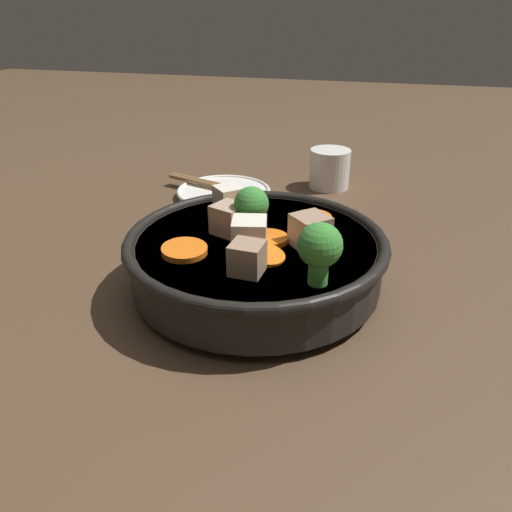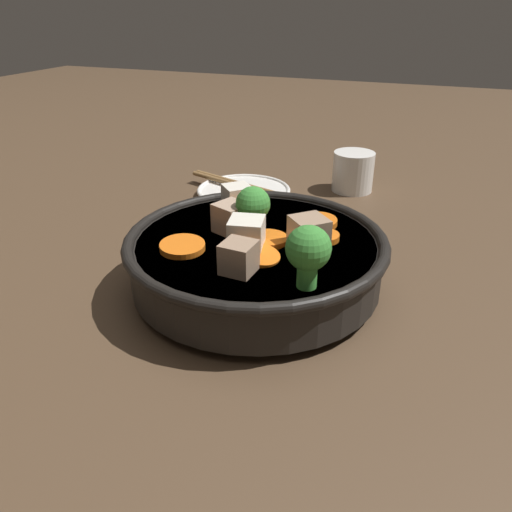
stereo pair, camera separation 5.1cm
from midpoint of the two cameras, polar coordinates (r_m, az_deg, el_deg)
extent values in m
plane|color=#4C3826|center=(0.53, 2.77, -3.70)|extent=(3.00, 3.00, 0.00)
cylinder|color=black|center=(0.53, 2.78, -3.23)|extent=(0.14, 0.14, 0.01)
cylinder|color=black|center=(0.51, 2.85, -0.53)|extent=(0.25, 0.25, 0.05)
torus|color=black|center=(0.50, 2.91, 1.79)|extent=(0.27, 0.27, 0.01)
cylinder|color=brown|center=(0.51, 2.88, 0.50)|extent=(0.24, 0.24, 0.03)
cylinder|color=orange|center=(0.49, 4.14, 1.71)|extent=(0.05, 0.05, 0.01)
cylinder|color=orange|center=(0.54, 9.69, 3.79)|extent=(0.06, 0.06, 0.01)
cylinder|color=orange|center=(0.46, 3.63, -0.09)|extent=(0.04, 0.04, 0.01)
cylinder|color=orange|center=(0.54, 1.25, 4.20)|extent=(0.05, 0.05, 0.01)
cylinder|color=orange|center=(0.51, 10.51, 2.12)|extent=(0.04, 0.04, 0.01)
cylinder|color=orange|center=(0.48, -5.43, 0.99)|extent=(0.06, 0.06, 0.01)
cylinder|color=green|center=(0.51, 2.52, 3.54)|extent=(0.02, 0.02, 0.02)
sphere|color=#388433|center=(0.50, 2.58, 5.93)|extent=(0.04, 0.04, 0.04)
cylinder|color=green|center=(0.42, 9.32, -2.21)|extent=(0.02, 0.02, 0.02)
sphere|color=#388433|center=(0.41, 9.58, 0.81)|extent=(0.04, 0.04, 0.04)
cube|color=#9E7F66|center=(0.49, 9.18, 2.63)|extent=(0.05, 0.05, 0.03)
cube|color=silver|center=(0.57, 0.41, 6.62)|extent=(0.04, 0.04, 0.03)
cube|color=silver|center=(0.47, 1.47, 2.43)|extent=(0.04, 0.04, 0.03)
cube|color=#9E7F66|center=(0.44, 1.35, -0.24)|extent=(0.03, 0.03, 0.03)
cube|color=tan|center=(0.51, 0.02, 4.32)|extent=(0.04, 0.04, 0.03)
cylinder|color=white|center=(0.77, 0.49, 7.18)|extent=(0.14, 0.14, 0.01)
torus|color=white|center=(0.77, 0.49, 7.52)|extent=(0.14, 0.14, 0.01)
cylinder|color=white|center=(0.81, 12.84, 9.35)|extent=(0.06, 0.06, 0.06)
cylinder|color=brown|center=(0.80, 12.97, 10.59)|extent=(0.05, 0.05, 0.00)
cylinder|color=olive|center=(0.77, 0.68, 8.06)|extent=(0.20, 0.07, 0.01)
cylinder|color=olive|center=(0.77, 0.31, 7.90)|extent=(0.20, 0.07, 0.01)
camera|label=1|loc=(0.03, -87.14, 1.48)|focal=35.00mm
camera|label=2|loc=(0.03, 92.86, -1.48)|focal=35.00mm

